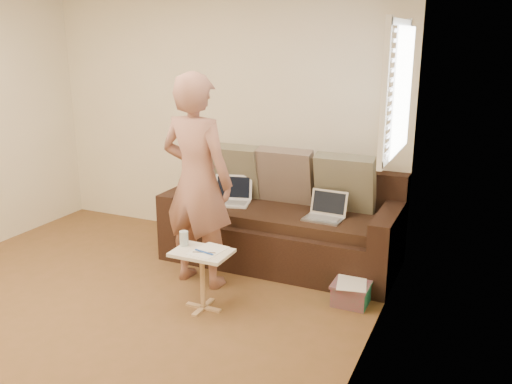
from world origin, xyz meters
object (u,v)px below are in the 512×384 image
person (197,181)px  drinking_glass (184,238)px  striped_box (351,293)px  side_table (203,280)px  laptop_white (230,204)px  sofa (282,219)px  laptop_silver (323,220)px

person → drinking_glass: person is taller
striped_box → side_table: bearing=-151.5°
laptop_white → side_table: 1.18m
striped_box → laptop_white: bearing=158.7°
striped_box → drinking_glass: bearing=-157.0°
drinking_glass → sofa: bearing=70.4°
person → drinking_glass: size_ratio=15.36×
person → side_table: 0.85m
person → side_table: size_ratio=3.73×
laptop_white → person: size_ratio=0.20×
laptop_silver → person: (-0.94, -0.60, 0.40)m
sofa → laptop_silver: 0.48m
person → drinking_glass: (0.09, -0.39, -0.37)m
sofa → drinking_glass: bearing=-109.6°
sofa → laptop_white: size_ratio=5.96×
drinking_glass → person: bearing=103.5°
drinking_glass → striped_box: size_ratio=0.40×
side_table → striped_box: (1.06, 0.57, -0.15)m
sofa → drinking_glass: size_ratio=18.33×
sofa → side_table: 1.19m
laptop_silver → laptop_white: laptop_white is taller
striped_box → sofa: bearing=145.3°
laptop_white → drinking_glass: 1.07m
person → drinking_glass: bearing=108.2°
drinking_glass → striped_box: (1.24, 0.53, -0.46)m
laptop_silver → striped_box: 0.74m
sofa → laptop_silver: sofa is taller
sofa → laptop_white: (-0.52, -0.05, 0.10)m
laptop_white → side_table: (0.31, -1.11, -0.27)m
laptop_white → person: 0.79m
side_table → striped_box: 1.21m
person → sofa: bearing=-119.4°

